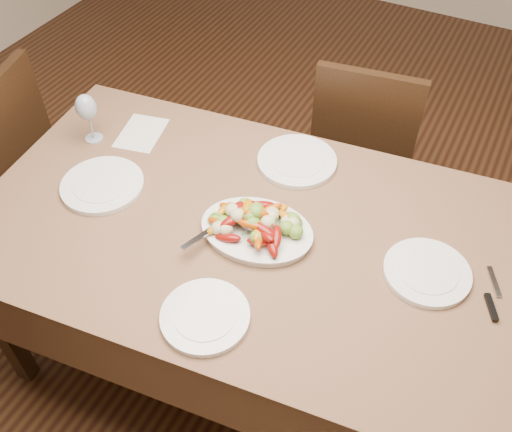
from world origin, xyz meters
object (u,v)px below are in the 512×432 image
object	(u,v)px
plate_far	(297,161)
wine_glass	(88,117)
plate_right	(427,272)
plate_near	(205,317)
chair_far	(366,143)
plate_left	(102,185)
dining_table	(256,299)
serving_platter	(257,232)

from	to	relation	value
plate_far	wine_glass	bearing A→B (deg)	-162.72
plate_right	plate_near	xyz separation A→B (m)	(-0.50, -0.44, 0.00)
chair_far	plate_near	distance (m)	1.32
chair_far	plate_far	world-z (taller)	chair_far
plate_left	wine_glass	distance (m)	0.29
plate_left	wine_glass	bearing A→B (deg)	134.69
plate_right	plate_left	bearing A→B (deg)	-172.48
chair_far	plate_far	bearing A→B (deg)	72.31
plate_near	dining_table	bearing A→B (deg)	94.64
chair_far	plate_far	distance (m)	0.65
plate_far	wine_glass	distance (m)	0.77
dining_table	plate_left	xyz separation A→B (m)	(-0.56, -0.07, 0.39)
dining_table	serving_platter	xyz separation A→B (m)	(0.01, -0.02, 0.39)
chair_far	plate_far	xyz separation A→B (m)	(-0.09, -0.57, 0.29)
plate_far	plate_left	bearing A→B (deg)	-141.91
serving_platter	plate_left	xyz separation A→B (m)	(-0.57, -0.05, -0.00)
chair_far	serving_platter	distance (m)	0.99
plate_near	wine_glass	distance (m)	0.92
serving_platter	wine_glass	world-z (taller)	wine_glass
plate_near	chair_far	bearing A→B (deg)	87.93
dining_table	wine_glass	xyz separation A→B (m)	(-0.75, 0.12, 0.48)
dining_table	plate_far	bearing A→B (deg)	93.01
chair_far	plate_left	xyz separation A→B (m)	(-0.63, -0.99, 0.29)
plate_left	plate_right	size ratio (longest dim) A/B	1.10
plate_left	dining_table	bearing A→B (deg)	7.12
plate_right	plate_far	bearing A→B (deg)	153.26
chair_far	plate_right	size ratio (longest dim) A/B	3.69
dining_table	plate_right	distance (m)	0.66
serving_platter	plate_right	bearing A→B (deg)	10.08
plate_left	plate_far	bearing A→B (deg)	38.09
serving_platter	plate_far	distance (m)	0.37
serving_platter	plate_near	world-z (taller)	serving_platter
dining_table	plate_far	size ratio (longest dim) A/B	6.50
wine_glass	plate_left	bearing A→B (deg)	-45.31
plate_far	plate_near	distance (m)	0.71
serving_platter	dining_table	bearing A→B (deg)	123.99
dining_table	serving_platter	bearing A→B (deg)	-56.01
plate_right	dining_table	bearing A→B (deg)	-172.07
serving_platter	plate_left	world-z (taller)	serving_platter
plate_near	plate_far	bearing A→B (deg)	93.84
plate_far	dining_table	bearing A→B (deg)	-86.99
dining_table	plate_near	size ratio (longest dim) A/B	7.33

